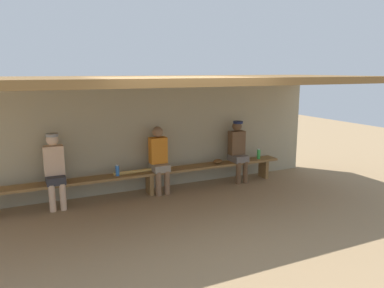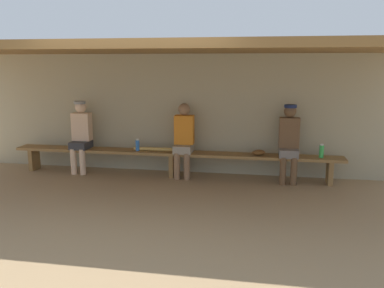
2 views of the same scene
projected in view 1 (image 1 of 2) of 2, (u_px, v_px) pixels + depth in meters
The scene contains 11 objects.
ground_plane at pixel (181, 222), 6.09m from camera, with size 24.00×24.00×0.00m, color #9E7F59.
back_wall at pixel (142, 136), 7.65m from camera, with size 8.00×0.20×2.20m, color tan.
dugout_roof at pixel (164, 80), 6.27m from camera, with size 8.00×2.80×0.12m, color brown.
bench at pixel (149, 175), 7.39m from camera, with size 6.00×0.36×0.46m.
player_leftmost at pixel (55, 167), 6.59m from camera, with size 0.34×0.42×1.34m.
player_with_sunglasses at pixel (238, 148), 8.18m from camera, with size 0.34×0.42×1.34m.
player_in_blue at pixel (159, 157), 7.41m from camera, with size 0.34×0.42×1.34m.
water_bottle_clear at pixel (117, 170), 7.06m from camera, with size 0.07×0.07×0.22m.
water_bottle_green at pixel (259, 154), 8.43m from camera, with size 0.08×0.08×0.23m.
baseball_glove_dark_brown at pixel (218, 161), 8.01m from camera, with size 0.24×0.17×0.09m, color brown.
baseball_bat at pixel (133, 172), 7.23m from camera, with size 0.07×0.07×0.75m, color tan.
Camera 1 is at (-2.29, -5.26, 2.42)m, focal length 34.95 mm.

